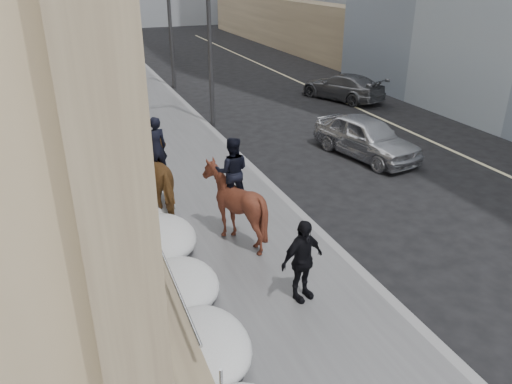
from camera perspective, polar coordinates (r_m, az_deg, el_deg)
ground at (r=9.81m, az=3.03°, el=-16.93°), size 140.00×140.00×0.00m
sidewalk at (r=18.13m, az=-10.05°, el=3.31°), size 5.00×80.00×0.12m
curb at (r=18.76m, az=-2.21°, el=4.41°), size 0.24×80.00×0.12m
lane_line at (r=22.49m, az=17.22°, el=6.59°), size 0.15×70.00×0.01m
far_podium at (r=25.41m, az=26.93°, el=11.70°), size 2.00×80.00×4.00m
streetlight_mid at (r=21.57m, az=-5.84°, el=19.26°), size 1.71×0.24×8.00m
traffic_signal at (r=29.24m, az=-11.73°, el=19.10°), size 4.10×0.22×6.00m
snow_bank at (r=16.04m, az=-13.68°, el=1.70°), size 1.70×18.10×0.76m
mounted_horse_left at (r=14.01m, az=-10.58°, el=1.98°), size 1.52×2.64×2.71m
mounted_horse_right at (r=12.31m, az=-2.58°, el=-0.87°), size 2.09×2.21×2.65m
pedestrian at (r=10.26m, az=5.30°, el=-7.81°), size 1.14×0.71×1.80m
car_silver at (r=18.86m, az=12.49°, el=6.16°), size 2.63×4.69×1.51m
car_grey at (r=27.22m, az=9.83°, el=11.77°), size 3.52×5.04×1.36m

